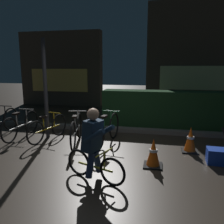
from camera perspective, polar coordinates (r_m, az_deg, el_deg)
ground_plane at (r=4.93m, az=-3.82°, el=-11.56°), size 40.00×40.00×0.00m
sidewalk_curb at (r=6.94m, az=1.17°, el=-4.26°), size 12.00×0.24×0.12m
hedge_row at (r=7.60m, az=15.96°, el=0.65°), size 4.80×0.70×1.15m
storefront_left at (r=11.94m, az=-12.50°, el=10.30°), size 4.14×0.54×3.60m
storefront_right at (r=11.67m, az=19.76°, el=13.00°), size 4.40×0.54×4.86m
street_post at (r=6.35m, az=-16.14°, el=5.40°), size 0.10×0.10×2.63m
parked_bike_left_mid at (r=6.73m, az=-21.57°, el=-3.05°), size 0.46×1.64×0.76m
parked_bike_center_left at (r=6.29m, az=-15.54°, el=-3.84°), size 0.48×1.49×0.70m
parked_bike_center_right at (r=5.83m, az=-8.80°, el=-4.35°), size 0.49×1.69×0.79m
parked_bike_right_mid at (r=5.71m, az=-1.26°, el=-4.50°), size 0.46×1.74×0.80m
traffic_cone_near at (r=4.57m, az=10.19°, el=-9.96°), size 0.36×0.36×0.56m
traffic_cone_far at (r=5.53m, az=18.83°, el=-6.54°), size 0.36×0.36×0.58m
blue_crate at (r=5.12m, az=24.87°, el=-9.93°), size 0.45×0.34×0.30m
cyclist at (r=3.89m, az=-4.45°, el=-7.97°), size 1.13×0.64×1.25m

